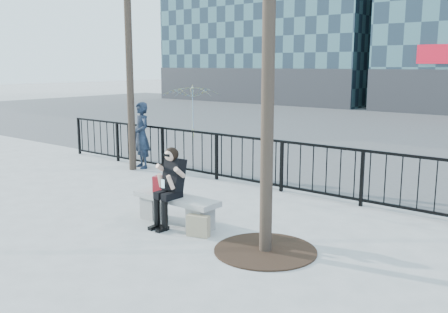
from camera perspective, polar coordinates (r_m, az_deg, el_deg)
The scene contains 10 objects.
ground at distance 8.63m, azimuth -5.46°, elevation -7.65°, with size 120.00×120.00×0.00m, color gray.
street_surface at distance 21.79m, azimuth 23.28°, elevation 2.60°, with size 60.00×23.00×0.01m, color #474747.
railing at distance 10.77m, azimuth 5.70°, elevation -0.95°, with size 14.00×0.06×1.10m.
tree_grate at distance 7.42m, azimuth 4.74°, elevation -10.64°, with size 1.50×1.50×0.02m, color black.
bench_main at distance 8.54m, azimuth -5.49°, elevation -5.73°, with size 1.65×0.46×0.49m.
seated_woman at distance 8.34m, azimuth -6.30°, elevation -3.53°, with size 0.50×0.64×1.34m.
handbag at distance 8.70m, azimuth -6.97°, elevation -3.22°, with size 0.34×0.16×0.28m, color maroon.
shopping_bag at distance 7.95m, azimuth -2.97°, elevation -7.93°, with size 0.36×0.13×0.34m, color tan.
standing_man at distance 13.14m, azimuth -9.42°, elevation 2.41°, with size 0.63×0.41×1.72m, color black.
vendor_umbrella at distance 18.34m, azimuth -3.75°, elevation 5.16°, with size 2.13×2.18×1.96m, color yellow.
Camera 1 is at (5.76, -5.84, 2.69)m, focal length 40.00 mm.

